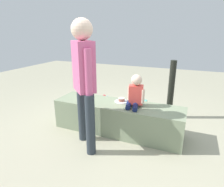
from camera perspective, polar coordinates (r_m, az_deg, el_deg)
ground_plane at (r=3.23m, az=1.61°, el=-11.00°), size 12.00×12.00×0.00m
concrete_ledge at (r=3.12m, az=1.65°, el=-7.13°), size 2.04×0.54×0.48m
child_seated at (r=2.87m, az=6.92°, el=0.20°), size 0.28×0.34×0.48m
adult_standing at (r=2.49m, az=-8.30°, el=5.49°), size 0.41×0.39×1.72m
cake_plate at (r=3.09m, az=2.83°, el=-2.08°), size 0.22×0.22×0.07m
gift_bag at (r=3.91m, az=8.82°, el=-3.70°), size 0.18×0.10×0.30m
railing_post at (r=3.70m, az=16.86°, el=-1.07°), size 0.36×0.36×1.08m
water_bottle_near_gift at (r=4.21m, az=-1.25°, el=-2.33°), size 0.07×0.07×0.22m
party_cup_red at (r=4.62m, az=-2.30°, el=-1.11°), size 0.07×0.07×0.10m
cake_box_white at (r=3.84m, az=-4.27°, el=-5.04°), size 0.35×0.32×0.13m
handbag_black_leather at (r=3.65m, az=1.04°, el=-5.41°), size 0.28×0.13×0.32m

